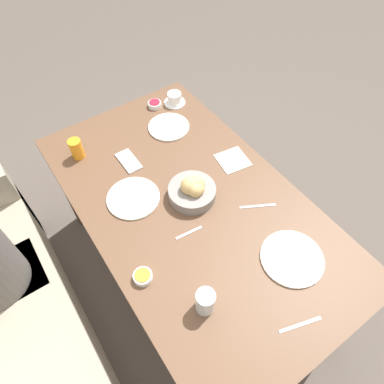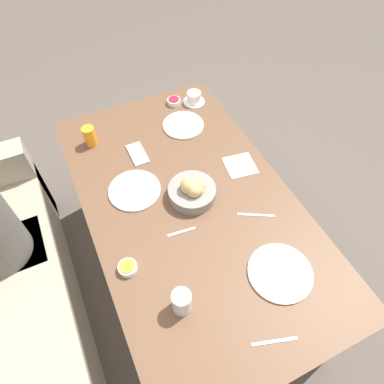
{
  "view_description": "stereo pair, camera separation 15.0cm",
  "coord_description": "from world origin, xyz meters",
  "px_view_note": "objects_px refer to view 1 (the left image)",
  "views": [
    {
      "loc": [
        -0.72,
        0.5,
        1.94
      ],
      "look_at": [
        0.03,
        -0.02,
        0.75
      ],
      "focal_mm": 32.0,
      "sensor_mm": 36.0,
      "label": 1
    },
    {
      "loc": [
        -0.8,
        0.37,
        1.94
      ],
      "look_at": [
        0.03,
        -0.02,
        0.75
      ],
      "focal_mm": 32.0,
      "sensor_mm": 36.0,
      "label": 2
    }
  ],
  "objects_px": {
    "knife_silver": "(300,325)",
    "napkin": "(233,160)",
    "plate_near_right": "(169,127)",
    "coffee_cup": "(174,99)",
    "water_tumbler": "(205,302)",
    "fork_silver": "(258,206)",
    "plate_near_left": "(292,258)",
    "plate_far_center": "(133,198)",
    "jam_bowl_berry": "(155,104)",
    "jam_bowl_honey": "(143,276)",
    "bread_basket": "(193,190)",
    "spoon_coffee": "(189,233)",
    "juice_glass": "(77,149)",
    "cell_phone": "(129,161)"
  },
  "relations": [
    {
      "from": "coffee_cup",
      "to": "cell_phone",
      "type": "xyz_separation_m",
      "value": [
        -0.25,
        0.43,
        -0.02
      ]
    },
    {
      "from": "cell_phone",
      "to": "coffee_cup",
      "type": "bearing_deg",
      "value": -59.82
    },
    {
      "from": "plate_far_center",
      "to": "knife_silver",
      "type": "height_order",
      "value": "plate_far_center"
    },
    {
      "from": "juice_glass",
      "to": "jam_bowl_honey",
      "type": "relative_size",
      "value": 1.4
    },
    {
      "from": "bread_basket",
      "to": "cell_phone",
      "type": "xyz_separation_m",
      "value": [
        0.35,
        0.13,
        -0.04
      ]
    },
    {
      "from": "juice_glass",
      "to": "plate_near_right",
      "type": "bearing_deg",
      "value": -99.26
    },
    {
      "from": "coffee_cup",
      "to": "juice_glass",
      "type": "bearing_deg",
      "value": 97.2
    },
    {
      "from": "knife_silver",
      "to": "jam_bowl_honey",
      "type": "bearing_deg",
      "value": 38.23
    },
    {
      "from": "plate_near_right",
      "to": "spoon_coffee",
      "type": "relative_size",
      "value": 1.78
    },
    {
      "from": "jam_bowl_berry",
      "to": "jam_bowl_honey",
      "type": "relative_size",
      "value": 1.0
    },
    {
      "from": "juice_glass",
      "to": "jam_bowl_honey",
      "type": "bearing_deg",
      "value": 175.56
    },
    {
      "from": "plate_near_right",
      "to": "coffee_cup",
      "type": "height_order",
      "value": "coffee_cup"
    },
    {
      "from": "plate_near_right",
      "to": "plate_far_center",
      "type": "xyz_separation_m",
      "value": [
        -0.3,
        0.38,
        0.0
      ]
    },
    {
      "from": "coffee_cup",
      "to": "cell_phone",
      "type": "relative_size",
      "value": 0.79
    },
    {
      "from": "plate_far_center",
      "to": "fork_silver",
      "type": "distance_m",
      "value": 0.55
    },
    {
      "from": "plate_near_left",
      "to": "napkin",
      "type": "bearing_deg",
      "value": -14.38
    },
    {
      "from": "bread_basket",
      "to": "juice_glass",
      "type": "bearing_deg",
      "value": 31.31
    },
    {
      "from": "bread_basket",
      "to": "juice_glass",
      "type": "height_order",
      "value": "bread_basket"
    },
    {
      "from": "knife_silver",
      "to": "napkin",
      "type": "relative_size",
      "value": 0.99
    },
    {
      "from": "water_tumbler",
      "to": "coffee_cup",
      "type": "bearing_deg",
      "value": -27.6
    },
    {
      "from": "fork_silver",
      "to": "plate_near_left",
      "type": "bearing_deg",
      "value": 167.74
    },
    {
      "from": "juice_glass",
      "to": "cell_phone",
      "type": "bearing_deg",
      "value": -133.12
    },
    {
      "from": "plate_near_left",
      "to": "jam_bowl_berry",
      "type": "height_order",
      "value": "jam_bowl_berry"
    },
    {
      "from": "jam_bowl_honey",
      "to": "cell_phone",
      "type": "xyz_separation_m",
      "value": [
        0.56,
        -0.24,
        -0.01
      ]
    },
    {
      "from": "jam_bowl_honey",
      "to": "spoon_coffee",
      "type": "relative_size",
      "value": 0.6
    },
    {
      "from": "plate_near_right",
      "to": "juice_glass",
      "type": "bearing_deg",
      "value": 80.74
    },
    {
      "from": "fork_silver",
      "to": "coffee_cup",
      "type": "bearing_deg",
      "value": -6.21
    },
    {
      "from": "spoon_coffee",
      "to": "plate_near_left",
      "type": "bearing_deg",
      "value": -140.89
    },
    {
      "from": "coffee_cup",
      "to": "napkin",
      "type": "relative_size",
      "value": 0.75
    },
    {
      "from": "jam_bowl_honey",
      "to": "plate_near_left",
      "type": "bearing_deg",
      "value": -116.81
    },
    {
      "from": "plate_near_left",
      "to": "plate_far_center",
      "type": "height_order",
      "value": "same"
    },
    {
      "from": "plate_near_right",
      "to": "water_tumbler",
      "type": "bearing_deg",
      "value": 155.37
    },
    {
      "from": "plate_near_right",
      "to": "cell_phone",
      "type": "height_order",
      "value": "plate_near_right"
    },
    {
      "from": "jam_bowl_berry",
      "to": "knife_silver",
      "type": "bearing_deg",
      "value": 171.54
    },
    {
      "from": "bread_basket",
      "to": "plate_near_left",
      "type": "distance_m",
      "value": 0.49
    },
    {
      "from": "water_tumbler",
      "to": "napkin",
      "type": "distance_m",
      "value": 0.73
    },
    {
      "from": "plate_far_center",
      "to": "jam_bowl_berry",
      "type": "bearing_deg",
      "value": -39.53
    },
    {
      "from": "plate_near_left",
      "to": "coffee_cup",
      "type": "bearing_deg",
      "value": -7.74
    },
    {
      "from": "bread_basket",
      "to": "fork_silver",
      "type": "height_order",
      "value": "bread_basket"
    },
    {
      "from": "juice_glass",
      "to": "spoon_coffee",
      "type": "xyz_separation_m",
      "value": [
        -0.66,
        -0.2,
        -0.05
      ]
    },
    {
      "from": "plate_near_right",
      "to": "plate_far_center",
      "type": "distance_m",
      "value": 0.48
    },
    {
      "from": "plate_far_center",
      "to": "spoon_coffee",
      "type": "xyz_separation_m",
      "value": [
        -0.29,
        -0.1,
        -0.0
      ]
    },
    {
      "from": "plate_near_right",
      "to": "jam_bowl_honey",
      "type": "relative_size",
      "value": 2.96
    },
    {
      "from": "knife_silver",
      "to": "fork_silver",
      "type": "bearing_deg",
      "value": -24.72
    },
    {
      "from": "knife_silver",
      "to": "bread_basket",
      "type": "bearing_deg",
      "value": -0.86
    },
    {
      "from": "knife_silver",
      "to": "cell_phone",
      "type": "xyz_separation_m",
      "value": [
        1.02,
        0.12,
        0.0
      ]
    },
    {
      "from": "bread_basket",
      "to": "coffee_cup",
      "type": "distance_m",
      "value": 0.66
    },
    {
      "from": "bread_basket",
      "to": "napkin",
      "type": "distance_m",
      "value": 0.3
    },
    {
      "from": "bread_basket",
      "to": "plate_near_left",
      "type": "bearing_deg",
      "value": -162.78
    },
    {
      "from": "bread_basket",
      "to": "jam_bowl_honey",
      "type": "height_order",
      "value": "bread_basket"
    }
  ]
}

